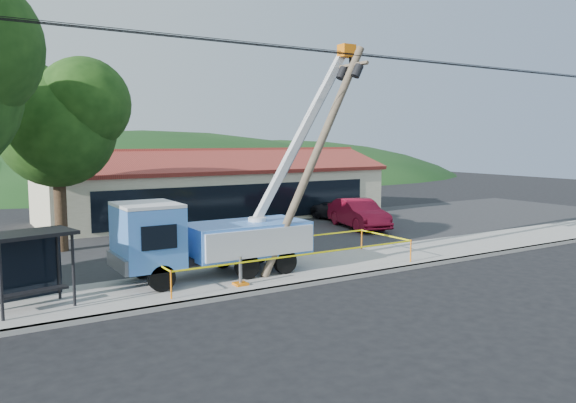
# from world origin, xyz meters

# --- Properties ---
(ground) EXTENTS (120.00, 120.00, 0.00)m
(ground) POSITION_xyz_m (0.00, 0.00, 0.00)
(ground) COLOR black
(ground) RESTS_ON ground
(curb) EXTENTS (60.00, 0.25, 0.15)m
(curb) POSITION_xyz_m (0.00, 2.10, 0.07)
(curb) COLOR gray
(curb) RESTS_ON ground
(sidewalk) EXTENTS (60.00, 4.00, 0.15)m
(sidewalk) POSITION_xyz_m (0.00, 4.00, 0.07)
(sidewalk) COLOR gray
(sidewalk) RESTS_ON ground
(parking_lot) EXTENTS (60.00, 12.00, 0.10)m
(parking_lot) POSITION_xyz_m (0.00, 12.00, 0.05)
(parking_lot) COLOR #28282B
(parking_lot) RESTS_ON ground
(strip_mall) EXTENTS (22.50, 8.53, 4.67)m
(strip_mall) POSITION_xyz_m (4.00, 19.98, 1.88)
(strip_mall) COLOR beige
(strip_mall) RESTS_ON ground
(tree_lot) EXTENTS (6.30, 5.60, 8.94)m
(tree_lot) POSITION_xyz_m (-7.00, 13.00, 6.21)
(tree_lot) COLOR #332316
(tree_lot) RESTS_ON ground
(hill_center) EXTENTS (89.60, 64.00, 32.00)m
(hill_center) POSITION_xyz_m (10.00, 55.00, 0.00)
(hill_center) COLOR #133413
(hill_center) RESTS_ON ground
(hill_east) EXTENTS (72.80, 52.00, 26.00)m
(hill_east) POSITION_xyz_m (30.00, 55.00, 0.00)
(hill_east) COLOR #133413
(hill_east) RESTS_ON ground
(utility_truck) EXTENTS (9.93, 3.90, 8.97)m
(utility_truck) POSITION_xyz_m (-3.24, 4.69, 1.72)
(utility_truck) COLOR black
(utility_truck) RESTS_ON ground
(leaning_pole) EXTENTS (4.72, 1.74, 8.86)m
(leaning_pole) POSITION_xyz_m (0.90, 3.58, 4.96)
(leaning_pole) COLOR brown
(leaning_pole) RESTS_ON ground
(bus_shelter) EXTENTS (2.71, 1.99, 2.36)m
(bus_shelter) POSITION_xyz_m (-9.48, 3.94, 1.87)
(bus_shelter) COLOR black
(bus_shelter) RESTS_ON ground
(caution_tape) EXTENTS (10.50, 3.28, 0.95)m
(caution_tape) POSITION_xyz_m (-0.30, 4.21, 0.86)
(caution_tape) COLOR orange
(caution_tape) RESTS_ON ground
(car_silver) EXTENTS (2.76, 4.55, 1.45)m
(car_silver) POSITION_xyz_m (-2.38, 10.40, 0.00)
(car_silver) COLOR #B1B5B9
(car_silver) RESTS_ON ground
(car_red) EXTENTS (2.85, 5.39, 1.69)m
(car_red) POSITION_xyz_m (9.03, 11.14, 0.00)
(car_red) COLOR maroon
(car_red) RESTS_ON ground
(car_dark) EXTENTS (2.98, 4.70, 1.21)m
(car_dark) POSITION_xyz_m (10.21, 14.07, 0.00)
(car_dark) COLOR black
(car_dark) RESTS_ON ground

